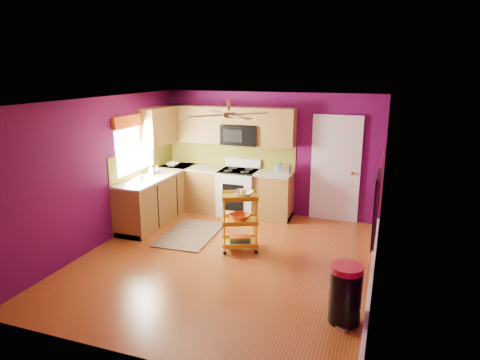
% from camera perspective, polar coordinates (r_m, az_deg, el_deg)
% --- Properties ---
extents(ground, '(5.00, 5.00, 0.00)m').
position_cam_1_polar(ground, '(6.90, -1.98, -10.64)').
color(ground, brown).
rests_on(ground, ground).
extents(room_envelope, '(4.54, 5.04, 2.52)m').
position_cam_1_polar(room_envelope, '(6.37, -1.88, 2.72)').
color(room_envelope, '#530945').
rests_on(room_envelope, ground).
extents(lower_cabinets, '(2.81, 2.31, 0.94)m').
position_cam_1_polar(lower_cabinets, '(8.81, -5.84, -2.00)').
color(lower_cabinets, brown).
rests_on(lower_cabinets, ground).
extents(electric_range, '(0.76, 0.66, 1.13)m').
position_cam_1_polar(electric_range, '(8.82, -0.18, -1.58)').
color(electric_range, white).
rests_on(electric_range, ground).
extents(upper_cabinetry, '(2.80, 2.30, 1.26)m').
position_cam_1_polar(upper_cabinetry, '(8.80, -4.47, 7.11)').
color(upper_cabinetry, brown).
rests_on(upper_cabinetry, ground).
extents(left_window, '(0.08, 1.35, 1.08)m').
position_cam_1_polar(left_window, '(8.30, -13.84, 5.83)').
color(left_window, white).
rests_on(left_window, ground).
extents(panel_door, '(0.95, 0.11, 2.15)m').
position_cam_1_polar(panel_door, '(8.54, 12.60, 1.28)').
color(panel_door, white).
rests_on(panel_door, ground).
extents(right_wall_art, '(0.04, 2.74, 1.04)m').
position_cam_1_polar(right_wall_art, '(5.67, 18.03, -1.48)').
color(right_wall_art, black).
rests_on(right_wall_art, ground).
extents(ceiling_fan, '(1.01, 1.01, 0.26)m').
position_cam_1_polar(ceiling_fan, '(6.46, -1.50, 8.80)').
color(ceiling_fan, '#BF8C3F').
rests_on(ceiling_fan, ground).
extents(shag_rug, '(0.96, 1.49, 0.02)m').
position_cam_1_polar(shag_rug, '(7.93, -6.62, -7.19)').
color(shag_rug, black).
rests_on(shag_rug, ground).
extents(rolling_cart, '(0.70, 0.62, 1.06)m').
position_cam_1_polar(rolling_cart, '(7.07, 0.06, -5.23)').
color(rolling_cart, gold).
rests_on(rolling_cart, ground).
extents(trash_can, '(0.50, 0.50, 0.73)m').
position_cam_1_polar(trash_can, '(5.38, 13.87, -14.54)').
color(trash_can, black).
rests_on(trash_can, ground).
extents(teal_kettle, '(0.18, 0.18, 0.21)m').
position_cam_1_polar(teal_kettle, '(8.50, 5.36, 1.51)').
color(teal_kettle, '#137994').
rests_on(teal_kettle, lower_cabinets).
extents(toaster, '(0.22, 0.15, 0.18)m').
position_cam_1_polar(toaster, '(8.46, 5.99, 1.46)').
color(toaster, beige).
rests_on(toaster, lower_cabinets).
extents(soap_bottle_a, '(0.09, 0.10, 0.21)m').
position_cam_1_polar(soap_bottle_a, '(8.47, -11.69, 1.36)').
color(soap_bottle_a, '#EA3F72').
rests_on(soap_bottle_a, lower_cabinets).
extents(soap_bottle_b, '(0.12, 0.12, 0.16)m').
position_cam_1_polar(soap_bottle_b, '(8.61, -11.01, 1.43)').
color(soap_bottle_b, white).
rests_on(soap_bottle_b, lower_cabinets).
extents(counter_dish, '(0.28, 0.28, 0.07)m').
position_cam_1_polar(counter_dish, '(9.20, -8.96, 2.08)').
color(counter_dish, white).
rests_on(counter_dish, lower_cabinets).
extents(counter_cup, '(0.11, 0.11, 0.09)m').
position_cam_1_polar(counter_cup, '(8.16, -13.12, 0.33)').
color(counter_cup, white).
rests_on(counter_cup, lower_cabinets).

